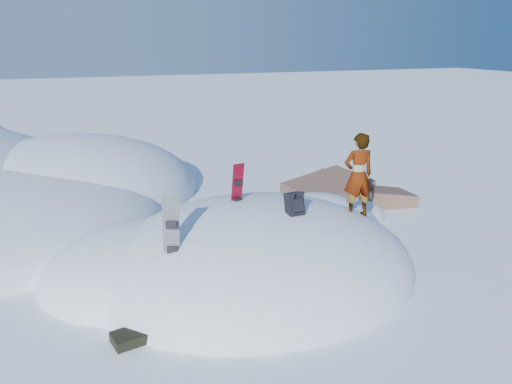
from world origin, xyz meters
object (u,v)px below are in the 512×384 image
object	(u,v)px
snowboard_red	(237,193)
person	(358,175)
backpack	(295,204)
snowboard_dark	(172,239)

from	to	relation	value
snowboard_red	person	bearing A→B (deg)	-28.89
snowboard_red	person	world-z (taller)	person
snowboard_red	backpack	xyz separation A→B (m)	(0.83, -1.13, 0.01)
backpack	person	distance (m)	1.74
snowboard_red	snowboard_dark	size ratio (longest dim) A/B	0.86
snowboard_red	snowboard_dark	world-z (taller)	snowboard_red
snowboard_red	person	distance (m)	2.63
snowboard_red	backpack	size ratio (longest dim) A/B	2.49
person	snowboard_red	bearing A→B (deg)	-11.02
snowboard_dark	backpack	xyz separation A→B (m)	(2.54, 0.24, 0.29)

